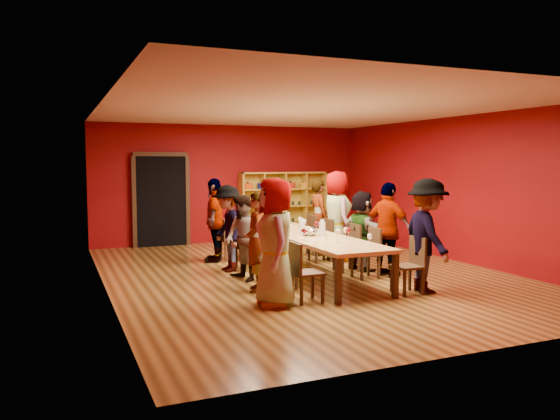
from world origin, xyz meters
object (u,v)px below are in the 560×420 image
Objects in this scene: person_left_1 at (256,242)px; chair_person_right_0 at (412,262)px; chair_person_right_4 at (307,233)px; chair_person_left_4 at (227,237)px; chair_person_right_1 at (369,250)px; chair_person_right_2 at (350,245)px; chair_person_left_3 at (244,244)px; person_right_0 at (427,236)px; person_left_2 at (243,238)px; person_right_2 at (362,231)px; chair_person_left_0 at (302,269)px; chair_person_right_3 at (324,238)px; chair_person_left_1 at (278,259)px; person_left_4 at (215,220)px; spittoon_bowl at (309,231)px; person_right_3 at (337,216)px; shelving_unit at (283,203)px; tasting_table at (305,236)px; wine_bottle at (277,218)px; person_right_4 at (319,217)px; person_right_1 at (388,230)px; person_left_3 at (228,228)px; person_left_0 at (275,242)px.

person_left_1 reaches higher than chair_person_right_0.
chair_person_left_4 is at bearing 178.51° from chair_person_right_4.
chair_person_right_1 and chair_person_right_2 have the same top height.
person_right_0 reaches higher than chair_person_left_3.
person_left_2 is 2.25m from chair_person_right_1.
person_right_0 reaches higher than person_right_2.
chair_person_right_3 is at bearing 57.42° from chair_person_left_0.
person_left_4 is at bearing 95.37° from chair_person_left_1.
person_left_2 is 2.88m from chair_person_right_4.
chair_person_left_3 is 2.88× the size of spittoon_bowl.
chair_person_right_1 is (2.14, -0.66, -0.25)m from person_left_2.
person_left_4 is 0.92× the size of person_right_3.
spittoon_bowl reaches higher than chair_person_right_3.
chair_person_right_2 is at bearing -96.31° from shelving_unit.
chair_person_left_3 is at bearing 64.32° from person_right_2.
chair_person_left_1 is 2.88× the size of spittoon_bowl.
chair_person_left_3 reaches higher than tasting_table.
chair_person_left_3 is at bearing 139.31° from chair_person_right_1.
person_right_4 is at bearing 9.08° from wine_bottle.
person_left_4 is 5.60× the size of spittoon_bowl.
person_right_0 is at bearing 83.40° from person_left_1.
person_right_2 is at bearing -76.49° from chair_person_right_3.
person_right_1 reaches higher than chair_person_right_1.
chair_person_right_0 is (2.08, -3.85, -0.37)m from person_left_4.
person_left_4 is (-1.17, 1.85, 0.16)m from tasting_table.
chair_person_right_1 is (1.82, 1.08, 0.00)m from chair_person_left_0.
person_right_1 is at bearing 63.93° from person_left_2.
person_left_2 is 2.69m from person_right_3.
chair_person_right_3 is at bearing 105.85° from person_left_2.
chair_person_right_0 is 1.24m from chair_person_right_1.
person_right_3 is at bearing -29.81° from wine_bottle.
chair_person_right_1 is at bearing 156.35° from person_right_2.
chair_person_right_4 is at bearing 5.26° from person_right_2.
chair_person_left_1 is 2.65m from chair_person_right_3.
wine_bottle reaches higher than chair_person_right_4.
chair_person_left_3 is 0.59× the size of person_right_2.
person_left_1 is at bearing -128.86° from chair_person_right_4.
person_left_1 reaches higher than chair_person_left_3.
chair_person_left_0 is (-0.91, -1.84, -0.20)m from tasting_table.
person_left_2 is 0.91m from person_left_3.
person_left_2 is at bearing 87.87° from person_right_2.
person_left_2 is 2.87m from chair_person_right_0.
person_left_0 is 1.21× the size of person_right_2.
chair_person_left_0 is 1.00× the size of chair_person_right_4.
person_right_4 reaches higher than chair_person_right_2.
person_right_0 reaches higher than person_left_3.
chair_person_left_1 is at bearing 145.48° from person_right_4.
person_left_0 is 3.77m from wine_bottle.
person_right_0 reaches higher than chair_person_right_3.
chair_person_left_0 is 3.72m from person_left_4.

